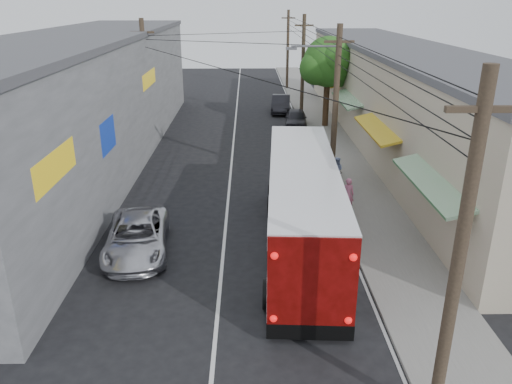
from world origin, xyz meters
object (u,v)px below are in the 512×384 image
parked_car_far (281,104)px  pedestrian_near (348,195)px  coach_bus (302,205)px  parked_car_mid (296,118)px  jeepney (137,236)px  parked_suv (320,174)px  pedestrian_far (336,170)px

parked_car_far → pedestrian_near: pedestrian_near is taller
coach_bus → parked_car_mid: size_ratio=3.07×
jeepney → parked_car_mid: jeepney is taller
parked_suv → pedestrian_far: size_ratio=3.68×
coach_bus → parked_car_far: size_ratio=2.77×
pedestrian_far → jeepney: bearing=54.4°
coach_bus → pedestrian_near: 4.09m
coach_bus → parked_car_mid: 19.52m
jeepney → pedestrian_near: 9.36m
parked_car_mid → parked_car_far: size_ratio=0.90×
coach_bus → parked_car_far: coach_bus is taller
parked_car_far → jeepney: bearing=-100.3°
jeepney → pedestrian_near: pedestrian_near is taller
coach_bus → parked_suv: size_ratio=2.33×
parked_car_mid → jeepney: bearing=-106.5°
jeepney → pedestrian_far: pedestrian_far is taller
jeepney → parked_car_mid: (7.84, 19.80, -0.02)m
parked_car_mid → pedestrian_near: pedestrian_near is taller
parked_car_far → pedestrian_near: 21.57m
jeepney → pedestrian_far: 11.34m
pedestrian_near → pedestrian_far: bearing=-87.0°
parked_suv → parked_car_mid: bearing=92.9°
pedestrian_near → parked_car_far: bearing=-81.0°
parked_car_mid → pedestrian_far: bearing=-80.8°
parked_car_mid → pedestrian_near: size_ratio=2.48×
jeepney → pedestrian_far: (8.75, 7.21, 0.14)m
parked_car_far → parked_car_mid: bearing=-76.0°
jeepney → parked_car_mid: bearing=62.1°
jeepney → pedestrian_near: size_ratio=3.12×
pedestrian_near → pedestrian_far: (0.11, 3.62, -0.08)m
parked_suv → parked_car_mid: size_ratio=1.32×
parked_car_mid → pedestrian_far: 12.63m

